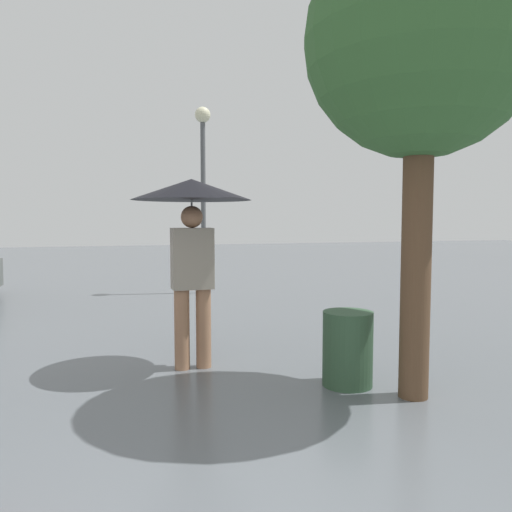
{
  "coord_description": "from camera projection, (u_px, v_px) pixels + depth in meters",
  "views": [
    {
      "loc": [
        -0.37,
        -1.81,
        1.6
      ],
      "look_at": [
        1.25,
        3.44,
        1.2
      ],
      "focal_mm": 35.0,
      "sensor_mm": 36.0,
      "label": 1
    }
  ],
  "objects": [
    {
      "name": "trash_bin",
      "position": [
        348.0,
        349.0,
        4.8
      ],
      "size": [
        0.48,
        0.48,
        0.72
      ],
      "color": "#2D4C33",
      "rests_on": "ground_plane"
    },
    {
      "name": "pedestrian",
      "position": [
        192.0,
        214.0,
        5.26
      ],
      "size": [
        1.27,
        1.27,
        2.03
      ],
      "color": "#9E7051",
      "rests_on": "ground_plane"
    },
    {
      "name": "street_lamp",
      "position": [
        203.0,
        163.0,
        10.7
      ],
      "size": [
        0.34,
        0.34,
        4.0
      ],
      "color": "#515456",
      "rests_on": "ground_plane"
    },
    {
      "name": "tree",
      "position": [
        421.0,
        44.0,
        4.28
      ],
      "size": [
        2.02,
        2.02,
        4.15
      ],
      "color": "brown",
      "rests_on": "ground_plane"
    }
  ]
}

